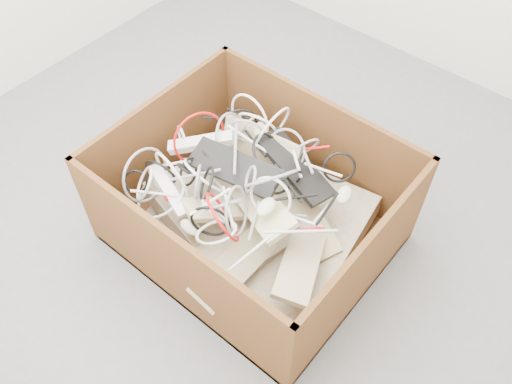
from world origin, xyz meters
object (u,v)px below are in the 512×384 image
Objects in this scene: power_strip_left at (201,143)px; vga_plug at (295,226)px; cardboard_box at (250,216)px; power_strip_right at (168,191)px.

power_strip_left is 6.66× the size of vga_plug.
cardboard_box is 0.39m from power_strip_right.
cardboard_box is 4.17× the size of power_strip_right.
power_strip_right is 5.95× the size of vga_plug.
cardboard_box reaches higher than vga_plug.
power_strip_left is (-0.32, 0.05, 0.21)m from cardboard_box.
vga_plug is (0.51, 0.19, -0.00)m from power_strip_right.
cardboard_box is 24.83× the size of vga_plug.
power_strip_right is (-0.24, -0.23, 0.20)m from cardboard_box.
cardboard_box is 3.73× the size of power_strip_left.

